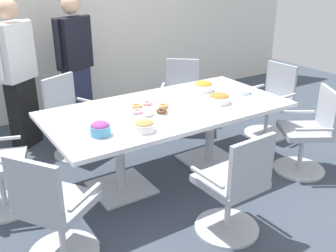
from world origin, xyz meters
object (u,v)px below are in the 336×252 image
at_px(person_standing_0, 18,73).
at_px(plate_stack, 241,91).
at_px(office_chair_0, 234,190).
at_px(person_standing_1, 75,63).
at_px(office_chair_4, 72,121).
at_px(snack_bowl_cookies, 144,126).
at_px(office_chair_3, 181,99).
at_px(snack_bowl_chips_orange, 203,86).
at_px(office_chair_1, 308,136).
at_px(donut_platter, 150,109).
at_px(snack_bowl_pretzels, 219,98).
at_px(office_chair_6, 54,214).
at_px(snack_bowl_candy_mix, 100,129).
at_px(office_chair_2, 271,104).
at_px(conference_table, 168,119).

distance_m(person_standing_0, plate_stack, 2.56).
bearing_deg(office_chair_0, person_standing_1, 92.08).
height_order(office_chair_4, person_standing_0, person_standing_0).
bearing_deg(snack_bowl_cookies, office_chair_3, 45.76).
bearing_deg(office_chair_0, snack_bowl_chips_orange, 59.93).
xyz_separation_m(office_chair_1, donut_platter, (-1.48, 0.74, 0.36)).
bearing_deg(office_chair_0, plate_stack, 44.02).
relative_size(office_chair_0, snack_bowl_pretzels, 4.03).
bearing_deg(office_chair_6, plate_stack, 69.87).
bearing_deg(snack_bowl_cookies, snack_bowl_pretzels, 12.32).
bearing_deg(snack_bowl_pretzels, person_standing_0, 132.09).
distance_m(person_standing_1, snack_bowl_chips_orange, 1.76).
bearing_deg(snack_bowl_chips_orange, snack_bowl_candy_mix, -160.94).
distance_m(office_chair_0, snack_bowl_candy_mix, 1.20).
relative_size(office_chair_2, snack_bowl_pretzels, 4.03).
distance_m(office_chair_1, snack_bowl_candy_mix, 2.20).
bearing_deg(person_standing_0, plate_stack, 105.12).
height_order(office_chair_2, snack_bowl_candy_mix, office_chair_2).
xyz_separation_m(conference_table, office_chair_6, (-1.39, -0.64, -0.22)).
height_order(office_chair_0, snack_bowl_pretzels, office_chair_0).
height_order(office_chair_2, office_chair_3, same).
xyz_separation_m(office_chair_3, snack_bowl_chips_orange, (-0.20, -0.72, 0.40)).
height_order(office_chair_3, person_standing_1, person_standing_1).
height_order(snack_bowl_candy_mix, donut_platter, snack_bowl_candy_mix).
bearing_deg(conference_table, office_chair_3, 49.34).
height_order(conference_table, office_chair_3, office_chair_3).
bearing_deg(donut_platter, person_standing_0, 118.80).
bearing_deg(person_standing_0, office_chair_2, 117.27).
relative_size(conference_table, office_chair_2, 2.64).
height_order(snack_bowl_chips_orange, donut_platter, snack_bowl_chips_orange).
bearing_deg(office_chair_6, snack_bowl_cookies, 71.08).
relative_size(office_chair_0, office_chair_4, 1.00).
bearing_deg(snack_bowl_candy_mix, snack_bowl_cookies, -20.10).
bearing_deg(snack_bowl_candy_mix, office_chair_2, 10.04).
bearing_deg(person_standing_1, office_chair_1, 98.18).
bearing_deg(snack_bowl_pretzels, person_standing_1, 113.17).
height_order(office_chair_4, snack_bowl_candy_mix, office_chair_4).
distance_m(office_chair_6, snack_bowl_cookies, 1.01).
bearing_deg(conference_table, person_standing_0, 123.95).
xyz_separation_m(office_chair_3, person_standing_1, (-1.13, 0.77, 0.48)).
bearing_deg(plate_stack, snack_bowl_cookies, -166.22).
bearing_deg(person_standing_0, snack_bowl_cookies, 70.32).
relative_size(office_chair_0, office_chair_6, 1.00).
bearing_deg(office_chair_4, donut_platter, 89.97).
relative_size(office_chair_0, snack_bowl_cookies, 4.95).
bearing_deg(donut_platter, snack_bowl_cookies, -125.32).
relative_size(office_chair_0, person_standing_0, 0.53).
relative_size(office_chair_4, snack_bowl_cookies, 4.95).
distance_m(office_chair_3, snack_bowl_cookies, 1.93).
distance_m(office_chair_0, office_chair_3, 2.26).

